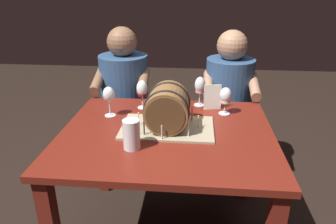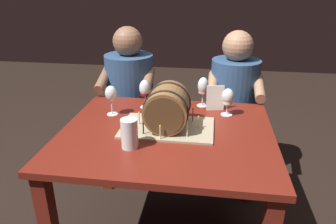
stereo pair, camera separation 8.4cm
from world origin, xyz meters
The scene contains 10 objects.
dining_table centered at (0.00, 0.00, 0.61)m, with size 1.15×0.97×0.72m.
barrel_cake centered at (0.00, 0.03, 0.84)m, with size 0.51×0.32×0.25m.
wine_glass_red centered at (-0.19, 0.32, 0.84)m, with size 0.07×0.07×0.18m.
wine_glass_rose centered at (0.18, 0.40, 0.85)m, with size 0.07×0.07×0.19m.
wine_glass_empty centered at (-0.36, 0.18, 0.85)m, with size 0.07×0.07×0.18m.
wine_glass_white centered at (0.33, 0.27, 0.83)m, with size 0.07×0.07×0.17m.
beer_pint centered at (-0.15, -0.20, 0.79)m, with size 0.08×0.08×0.15m.
menu_card centered at (0.26, 0.35, 0.80)m, with size 0.11×0.01×0.16m, color silver.
person_seated_left centered at (-0.40, 0.74, 0.56)m, with size 0.42×0.49×1.17m.
person_seated_right centered at (0.40, 0.74, 0.55)m, with size 0.39×0.47×1.16m.
Camera 1 is at (0.15, -1.55, 1.49)m, focal length 33.97 mm.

